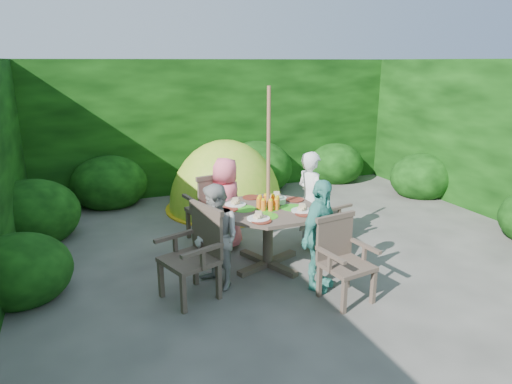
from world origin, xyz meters
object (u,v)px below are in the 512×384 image
object	(u,v)px
child_left	(217,237)
dome_tent	(227,208)
patio_table	(268,217)
garden_chair_front	(342,257)
garden_chair_back	(211,207)
child_back	(226,204)
child_front	(319,235)
parasol_pole	(268,180)
child_right	(311,201)
garden_chair_right	(324,212)
garden_chair_left	(195,252)

from	to	relation	value
child_left	dome_tent	xyz separation A→B (m)	(0.97, 2.70, -0.59)
patio_table	garden_chair_front	xyz separation A→B (m)	(0.43, -1.02, -0.17)
garden_chair_back	child_back	size ratio (longest dim) A/B	0.77
patio_table	child_back	distance (m)	0.80
garden_chair_front	child_front	distance (m)	0.35
parasol_pole	garden_chair_back	distance (m)	1.24
child_front	child_right	bearing A→B (deg)	31.02
parasol_pole	child_back	xyz separation A→B (m)	(-0.30, 0.74, -0.47)
garden_chair_right	garden_chair_back	distance (m)	1.56
garden_chair_right	child_back	size ratio (longest dim) A/B	0.67
child_front	patio_table	bearing A→B (deg)	75.70
parasol_pole	child_front	xyz separation A→B (m)	(0.30, -0.74, -0.47)
parasol_pole	garden_chair_front	distance (m)	1.28
parasol_pole	dome_tent	bearing A→B (deg)	84.48
garden_chair_right	child_back	bearing A→B (deg)	64.09
patio_table	child_right	world-z (taller)	child_right
garden_chair_left	child_left	bearing A→B (deg)	92.85
garden_chair_front	child_left	distance (m)	1.38
child_right	child_back	xyz separation A→B (m)	(-1.04, 0.44, -0.04)
child_back	dome_tent	xyz separation A→B (m)	(0.53, 1.66, -0.63)
garden_chair_front	child_front	xyz separation A→B (m)	(-0.13, 0.28, 0.17)
child_left	dome_tent	bearing A→B (deg)	137.81
garden_chair_back	child_left	size ratio (longest dim) A/B	0.81
parasol_pole	child_left	xyz separation A→B (m)	(-0.74, -0.30, -0.50)
garden_chair_back	child_back	distance (m)	0.32
child_right	child_front	size ratio (longest dim) A/B	1.07
garden_chair_left	garden_chair_back	distance (m)	1.54
garden_chair_left	garden_chair_back	xyz separation A→B (m)	(0.59, 1.42, 0.01)
patio_table	garden_chair_back	xyz separation A→B (m)	(-0.43, 1.01, -0.12)
garden_chair_front	child_back	size ratio (longest dim) A/B	0.69
child_front	dome_tent	world-z (taller)	child_front
garden_chair_right	parasol_pole	bearing A→B (deg)	100.19
patio_table	garden_chair_right	xyz separation A→B (m)	(1.02, 0.42, -0.18)
dome_tent	garden_chair_back	bearing A→B (deg)	-131.07
garden_chair_right	child_front	xyz separation A→B (m)	(-0.72, -1.17, 0.18)
child_back	child_left	bearing A→B (deg)	28.39
garden_chair_left	child_right	xyz separation A→B (m)	(1.76, 0.71, 0.16)
patio_table	child_left	size ratio (longest dim) A/B	1.42
patio_table	child_back	world-z (taller)	child_back
child_right	dome_tent	world-z (taller)	child_right
patio_table	parasol_pole	distance (m)	0.47
garden_chair_back	child_right	distance (m)	1.38
garden_chair_left	child_front	bearing A→B (deg)	56.17
child_right	child_back	distance (m)	1.13
garden_chair_back	child_back	xyz separation A→B (m)	(0.13, -0.27, 0.11)
garden_chair_back	child_front	xyz separation A→B (m)	(0.73, -1.75, 0.11)
child_back	child_front	xyz separation A→B (m)	(0.60, -1.48, 0.00)
garden_chair_front	child_right	xyz separation A→B (m)	(0.31, 1.32, 0.21)
child_left	child_back	bearing A→B (deg)	134.64
patio_table	child_back	bearing A→B (deg)	112.31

